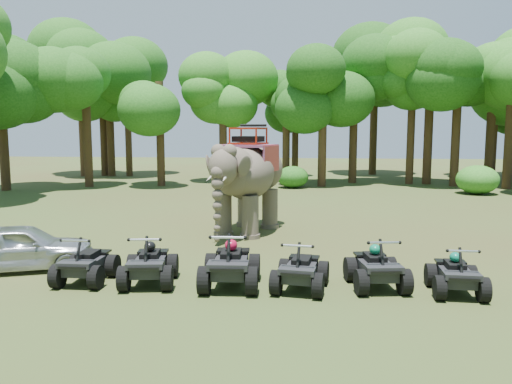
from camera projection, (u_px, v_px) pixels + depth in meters
ground at (252, 265)px, 13.92m from camera, size 110.00×110.00×0.00m
elephant at (247, 179)px, 18.25m from camera, size 3.28×5.07×3.93m
parked_car at (21, 247)px, 13.33m from camera, size 3.97×2.69×1.26m
atv_0 at (86, 258)px, 12.26m from camera, size 1.18×1.62×1.20m
atv_1 at (149, 259)px, 12.11m from camera, size 1.48×1.87×1.26m
atv_2 at (230, 259)px, 11.89m from camera, size 1.45×1.92×1.37m
atv_3 at (301, 264)px, 11.69m from camera, size 1.40×1.77×1.20m
atv_4 at (377, 262)px, 11.83m from camera, size 1.47×1.85×1.25m
atv_5 at (456, 269)px, 11.39m from camera, size 1.20×1.60×1.15m
tree_0 at (286, 132)px, 34.74m from camera, size 5.04×5.04×7.20m
tree_1 at (354, 119)px, 35.28m from camera, size 6.38×6.38×9.11m
tree_2 at (429, 113)px, 34.44m from camera, size 6.95×6.95×9.93m
tree_3 at (511, 115)px, 31.51m from camera, size 6.59×6.59×9.41m
tree_24 at (2, 118)px, 30.72m from camera, size 6.27×6.27×8.95m
tree_25 at (87, 124)px, 32.78m from camera, size 5.81×5.81×8.30m
tree_26 at (160, 128)px, 33.43m from camera, size 5.42×5.42×7.74m
tree_27 at (223, 124)px, 35.23m from camera, size 5.89×5.89×8.42m
tree_28 at (103, 125)px, 41.08m from camera, size 5.86×5.86×8.38m
tree_29 at (411, 130)px, 34.63m from camera, size 5.29×5.29×7.56m
tree_30 at (323, 121)px, 33.00m from camera, size 6.06×6.06×8.66m
tree_31 at (82, 109)px, 40.44m from camera, size 7.62×7.62×10.88m
tree_32 at (457, 119)px, 33.12m from camera, size 6.28×6.28×8.97m
tree_33 at (491, 115)px, 34.30m from camera, size 6.71×6.71×9.59m
tree_35 at (374, 110)px, 41.96m from camera, size 7.65×7.65×10.93m
tree_37 at (110, 111)px, 40.63m from camera, size 7.40×7.40×10.57m
tree_39 at (295, 132)px, 39.93m from camera, size 5.09×5.09×7.27m
tree_42 at (128, 130)px, 40.73m from camera, size 5.25×5.25×7.49m
tree_43 at (494, 119)px, 39.13m from camera, size 6.43×6.43×9.19m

